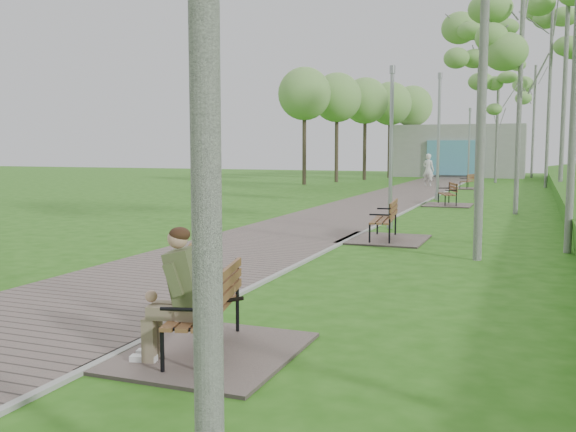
# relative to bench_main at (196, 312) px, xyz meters

# --- Properties ---
(walkway) EXTENTS (3.50, 67.00, 0.04)m
(walkway) POSITION_rel_bench_main_xyz_m (-2.52, 16.49, -0.45)
(walkway) COLOR #6C5E57
(walkway) RESTS_ON ground
(kerb) EXTENTS (0.10, 67.00, 0.05)m
(kerb) POSITION_rel_bench_main_xyz_m (-0.77, 16.49, -0.45)
(kerb) COLOR #999993
(kerb) RESTS_ON ground
(building_north) EXTENTS (10.00, 5.20, 4.00)m
(building_north) POSITION_rel_bench_main_xyz_m (-2.27, 45.96, 1.52)
(building_north) COLOR #9E9E99
(building_north) RESTS_ON ground
(bench_main) EXTENTS (1.91, 2.12, 1.67)m
(bench_main) POSITION_rel_bench_main_xyz_m (0.00, 0.00, 0.00)
(bench_main) COLOR #6C5E57
(bench_main) RESTS_ON ground
(bench_second) EXTENTS (1.98, 2.20, 1.21)m
(bench_second) POSITION_rel_bench_main_xyz_m (-0.01, 9.33, -0.24)
(bench_second) COLOR #6C5E57
(bench_second) RESTS_ON ground
(bench_third) EXTENTS (1.80, 2.00, 1.10)m
(bench_third) POSITION_rel_bench_main_xyz_m (0.25, 19.54, -0.27)
(bench_third) COLOR #6C5E57
(bench_third) RESTS_ON ground
(bench_far) EXTENTS (1.65, 1.84, 1.01)m
(bench_far) POSITION_rel_bench_main_xyz_m (-0.00, 30.34, -0.28)
(bench_far) COLOR #6C5E57
(bench_far) RESTS_ON ground
(lamp_post_second) EXTENTS (0.17, 0.17, 4.49)m
(lamp_post_second) POSITION_rel_bench_main_xyz_m (-0.33, 11.63, 1.63)
(lamp_post_second) COLOR #9A9CA2
(lamp_post_second) RESTS_ON ground
(lamp_post_third) EXTENTS (0.21, 0.21, 5.40)m
(lamp_post_third) POSITION_rel_bench_main_xyz_m (-0.47, 21.93, 2.05)
(lamp_post_third) COLOR #9A9CA2
(lamp_post_third) RESTS_ON ground
(lamp_post_far) EXTENTS (0.19, 0.19, 4.81)m
(lamp_post_far) POSITION_rel_bench_main_xyz_m (-0.63, 37.28, 1.78)
(lamp_post_far) COLOR #9A9CA2
(lamp_post_far) RESTS_ON ground
(pedestrian_near) EXTENTS (0.80, 0.65, 1.91)m
(pedestrian_near) POSITION_rel_bench_main_xyz_m (-2.41, 31.98, 0.48)
(pedestrian_near) COLOR white
(pedestrian_near) RESTS_ON ground
(birch_mid_c) EXTENTS (2.24, 2.24, 7.48)m
(birch_mid_c) POSITION_rel_bench_main_xyz_m (2.84, 17.01, 5.40)
(birch_mid_c) COLOR silver
(birch_mid_c) RESTS_ON ground
(birch_far_b) EXTENTS (2.41, 2.41, 8.32)m
(birch_far_b) POSITION_rel_bench_main_xyz_m (1.02, 23.10, 6.06)
(birch_far_b) COLOR silver
(birch_far_b) RESTS_ON ground
(birch_far_c) EXTENTS (2.75, 2.75, 11.75)m
(birch_far_c) POSITION_rel_bench_main_xyz_m (4.01, 33.09, 8.75)
(birch_far_c) COLOR silver
(birch_far_c) RESTS_ON ground
(birch_distant_a) EXTENTS (2.35, 2.35, 6.96)m
(birch_distant_a) POSITION_rel_bench_main_xyz_m (1.07, 37.18, 4.99)
(birch_distant_a) COLOR silver
(birch_distant_a) RESTS_ON ground
(birch_distant_b) EXTENTS (2.50, 2.50, 8.68)m
(birch_distant_b) POSITION_rel_bench_main_xyz_m (3.20, 45.73, 6.35)
(birch_distant_b) COLOR silver
(birch_distant_b) RESTS_ON ground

